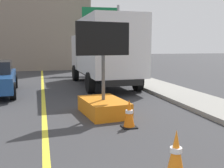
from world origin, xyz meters
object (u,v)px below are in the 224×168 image
(arrow_board_trailer, at_px, (103,99))
(highway_guide_sign, at_px, (108,27))
(traffic_cone_mid_lane, at_px, (129,114))
(traffic_cone_near_sign, at_px, (176,153))
(box_truck, at_px, (104,50))

(arrow_board_trailer, relative_size, highway_guide_sign, 0.54)
(arrow_board_trailer, xyz_separation_m, traffic_cone_mid_lane, (0.33, -1.41, -0.13))
(arrow_board_trailer, distance_m, highway_guide_sign, 12.96)
(highway_guide_sign, bearing_deg, traffic_cone_near_sign, -100.21)
(highway_guide_sign, relative_size, traffic_cone_near_sign, 6.65)
(box_truck, xyz_separation_m, highway_guide_sign, (1.86, 6.72, 1.62))
(box_truck, distance_m, traffic_cone_mid_lane, 7.12)
(arrow_board_trailer, height_order, traffic_cone_mid_lane, arrow_board_trailer)
(arrow_board_trailer, distance_m, box_truck, 5.80)
(box_truck, bearing_deg, highway_guide_sign, 74.55)
(box_truck, bearing_deg, traffic_cone_mid_lane, -98.01)
(highway_guide_sign, xyz_separation_m, traffic_cone_mid_lane, (-2.83, -13.63, -3.07))
(box_truck, bearing_deg, traffic_cone_near_sign, -96.40)
(traffic_cone_near_sign, relative_size, traffic_cone_mid_lane, 1.05)
(box_truck, xyz_separation_m, traffic_cone_near_sign, (-1.06, -9.49, -1.43))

